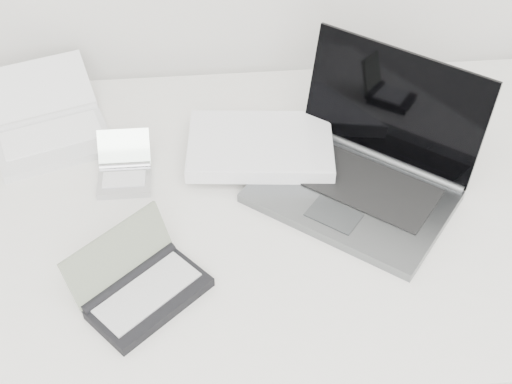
{
  "coord_description": "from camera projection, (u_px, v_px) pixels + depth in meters",
  "views": [
    {
      "loc": [
        -0.11,
        0.64,
        1.64
      ],
      "look_at": [
        -0.03,
        1.51,
        0.79
      ],
      "focal_mm": 50.0,
      "sensor_mm": 36.0,
      "label": 1
    }
  ],
  "objects": [
    {
      "name": "desk",
      "position": [
        270.0,
        217.0,
        1.32
      ],
      "size": [
        1.6,
        0.8,
        0.73
      ],
      "color": "white",
      "rests_on": "ground"
    },
    {
      "name": "laptop_large",
      "position": [
        322.0,
        160.0,
        1.31
      ],
      "size": [
        0.53,
        0.43,
        0.23
      ],
      "rotation": [
        0.0,
        0.0,
        -0.67
      ],
      "color": "slate",
      "rests_on": "desk"
    },
    {
      "name": "netbook_open_white",
      "position": [
        49.0,
        127.0,
        1.41
      ],
      "size": [
        0.29,
        0.32,
        0.08
      ],
      "rotation": [
        0.0,
        0.0,
        0.32
      ],
      "color": "white",
      "rests_on": "desk"
    },
    {
      "name": "pda_silver",
      "position": [
        124.0,
        172.0,
        1.32
      ],
      "size": [
        0.1,
        0.12,
        0.07
      ],
      "rotation": [
        0.0,
        0.0,
        -0.01
      ],
      "color": "silver",
      "rests_on": "desk"
    },
    {
      "name": "palmtop_charcoal",
      "position": [
        141.0,
        287.0,
        1.12
      ],
      "size": [
        0.23,
        0.23,
        0.1
      ],
      "rotation": [
        0.0,
        0.0,
        0.71
      ],
      "color": "black",
      "rests_on": "desk"
    }
  ]
}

